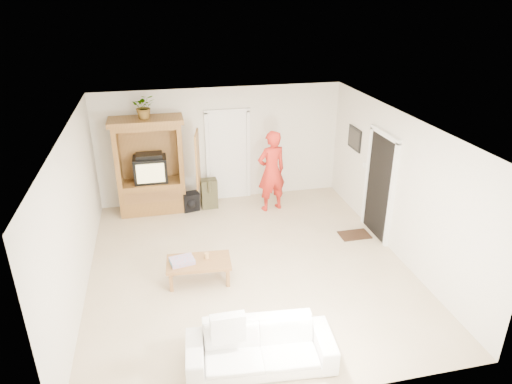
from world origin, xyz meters
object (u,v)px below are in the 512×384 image
armoire (152,172)px  man (271,171)px  coffee_table (199,263)px  sofa (260,347)px

armoire → man: 2.59m
armoire → coffee_table: (0.67, -2.95, -0.57)m
armoire → sofa: size_ratio=1.10×
sofa → coffee_table: size_ratio=1.74×
sofa → coffee_table: bearing=110.9°
coffee_table → man: bearing=56.6°
man → sofa: man is taller
man → coffee_table: bearing=38.6°
man → sofa: size_ratio=0.95×
man → coffee_table: man is taller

